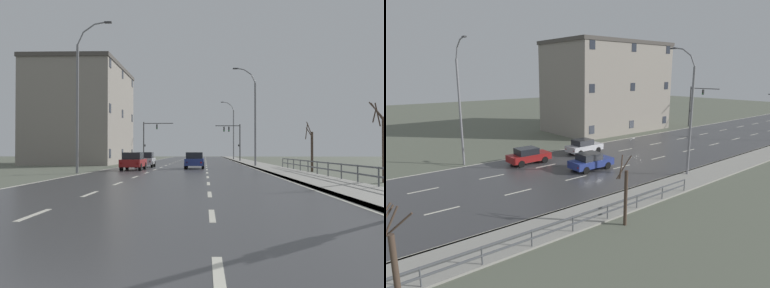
% 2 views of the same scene
% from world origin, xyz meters
% --- Properties ---
extents(ground_plane, '(160.00, 160.00, 0.12)m').
position_xyz_m(ground_plane, '(0.00, 48.00, -0.06)').
color(ground_plane, '#5B6051').
extents(road_asphalt_strip, '(14.00, 120.00, 0.03)m').
position_xyz_m(road_asphalt_strip, '(0.00, 60.00, 0.01)').
color(road_asphalt_strip, '#3D3D3F').
rests_on(road_asphalt_strip, ground).
extents(guardrail, '(0.07, 30.97, 1.00)m').
position_xyz_m(guardrail, '(9.85, 23.16, 0.71)').
color(guardrail, '#515459').
rests_on(guardrail, ground).
extents(street_lamp_midground, '(2.50, 0.24, 10.73)m').
position_xyz_m(street_lamp_midground, '(7.44, 42.36, 5.25)').
color(street_lamp_midground, slate).
rests_on(street_lamp_midground, ground).
extents(street_lamp_left_bank, '(2.73, 0.24, 11.65)m').
position_xyz_m(street_lamp_left_bank, '(-7.43, 28.53, 5.68)').
color(street_lamp_left_bank, slate).
rests_on(street_lamp_left_bank, ground).
extents(traffic_signal_left, '(4.94, 0.36, 6.50)m').
position_xyz_m(traffic_signal_left, '(-7.06, 65.97, 4.23)').
color(traffic_signal_left, '#38383A').
rests_on(traffic_signal_left, ground).
extents(car_near_right, '(1.91, 4.14, 1.57)m').
position_xyz_m(car_near_right, '(-4.04, 40.46, 0.80)').
color(car_near_right, '#B7B7BC').
rests_on(car_near_right, ground).
extents(car_far_left, '(1.86, 4.11, 1.57)m').
position_xyz_m(car_far_left, '(1.17, 36.98, 0.80)').
color(car_far_left, navy).
rests_on(car_far_left, ground).
extents(car_far_right, '(1.88, 4.12, 1.57)m').
position_xyz_m(car_far_right, '(-4.14, 33.60, 0.80)').
color(car_far_right, maroon).
rests_on(car_far_right, ground).
extents(brick_building, '(10.92, 17.83, 13.12)m').
position_xyz_m(brick_building, '(-14.31, 53.31, 6.57)').
color(brick_building, gray).
rests_on(brick_building, ground).
extents(bare_tree_near, '(0.84, 1.50, 4.39)m').
position_xyz_m(bare_tree_near, '(11.74, 19.53, 2.09)').
color(bare_tree_near, '#423328').
rests_on(bare_tree_near, ground).
extents(bare_tree_mid, '(0.70, 1.12, 4.10)m').
position_xyz_m(bare_tree_mid, '(10.86, 31.28, 1.85)').
color(bare_tree_mid, '#423328').
rests_on(bare_tree_mid, ground).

